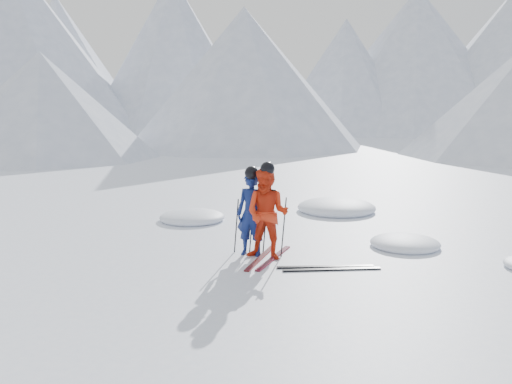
{
  "coord_description": "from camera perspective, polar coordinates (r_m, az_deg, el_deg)",
  "views": [
    {
      "loc": [
        -1.44,
        -10.04,
        2.81
      ],
      "look_at": [
        -1.97,
        0.5,
        1.1
      ],
      "focal_mm": 38.0,
      "sensor_mm": 36.0,
      "label": 1
    }
  ],
  "objects": [
    {
      "name": "ski_worn_right",
      "position": [
        10.05,
        1.87,
        -6.95
      ],
      "size": [
        0.62,
        1.64,
        0.03
      ],
      "primitive_type": "cube",
      "rotation": [
        0.0,
        0.0,
        -0.32
      ],
      "color": "black",
      "rests_on": "ground"
    },
    {
      "name": "pole_blue_right",
      "position": [
        10.4,
        0.99,
        -3.48
      ],
      "size": [
        0.11,
        0.07,
        1.05
      ],
      "primitive_type": "cylinder",
      "rotation": [
        -0.04,
        0.08,
        0.0
      ],
      "color": "black",
      "rests_on": "ground"
    },
    {
      "name": "ski_loose_b",
      "position": [
        9.46,
        8.0,
        -8.08
      ],
      "size": [
        1.7,
        0.32,
        0.03
      ],
      "primitive_type": "cube",
      "rotation": [
        0.0,
        0.0,
        1.71
      ],
      "color": "black",
      "rests_on": "ground"
    },
    {
      "name": "skier_blue",
      "position": [
        10.11,
        -0.47,
        -2.32
      ],
      "size": [
        0.66,
        0.52,
        1.58
      ],
      "primitive_type": "imported",
      "rotation": [
        0.0,
        0.0,
        -0.28
      ],
      "color": "#0D1A52",
      "rests_on": "ground"
    },
    {
      "name": "ski_loose_a",
      "position": [
        9.59,
        7.32,
        -7.81
      ],
      "size": [
        1.7,
        0.26,
        0.03
      ],
      "primitive_type": "cube",
      "rotation": [
        0.0,
        0.0,
        1.67
      ],
      "color": "black",
      "rests_on": "ground"
    },
    {
      "name": "skier_red",
      "position": [
        9.86,
        1.2,
        -2.31
      ],
      "size": [
        0.97,
        0.84,
        1.69
      ],
      "primitive_type": "imported",
      "rotation": [
        0.0,
        0.0,
        -0.29
      ],
      "color": "red",
      "rests_on": "ground"
    },
    {
      "name": "snow_lumps",
      "position": [
        13.29,
        6.85,
        -3.06
      ],
      "size": [
        7.96,
        6.51,
        0.46
      ],
      "color": "white",
      "rests_on": "ground"
    },
    {
      "name": "ski_worn_left",
      "position": [
        10.06,
        0.49,
        -6.93
      ],
      "size": [
        0.51,
        1.67,
        0.03
      ],
      "primitive_type": "cube",
      "rotation": [
        0.0,
        0.0,
        -0.25
      ],
      "color": "black",
      "rests_on": "ground"
    },
    {
      "name": "mountain_range",
      "position": [
        46.07,
        12.12,
        13.89
      ],
      "size": [
        106.15,
        62.94,
        15.53
      ],
      "color": "#B2BCD1",
      "rests_on": "ground"
    },
    {
      "name": "pole_red_right",
      "position": [
        10.06,
        2.93,
        -3.72
      ],
      "size": [
        0.11,
        0.08,
        1.12
      ],
      "primitive_type": "cylinder",
      "rotation": [
        -0.05,
        0.08,
        0.0
      ],
      "color": "black",
      "rests_on": "ground"
    },
    {
      "name": "pole_red_left",
      "position": [
        10.17,
        -0.46,
        -3.56
      ],
      "size": [
        0.11,
        0.09,
        1.12
      ],
      "primitive_type": "cylinder",
      "rotation": [
        0.06,
        0.08,
        0.0
      ],
      "color": "black",
      "rests_on": "ground"
    },
    {
      "name": "pole_blue_left",
      "position": [
        10.34,
        -2.08,
        -3.57
      ],
      "size": [
        0.11,
        0.08,
        1.05
      ],
      "primitive_type": "cylinder",
      "rotation": [
        0.05,
        0.08,
        0.0
      ],
      "color": "black",
      "rests_on": "ground"
    },
    {
      "name": "ground",
      "position": [
        10.52,
        10.68,
        -6.45
      ],
      "size": [
        160.0,
        160.0,
        0.0
      ],
      "primitive_type": "plane",
      "color": "white",
      "rests_on": "ground"
    }
  ]
}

